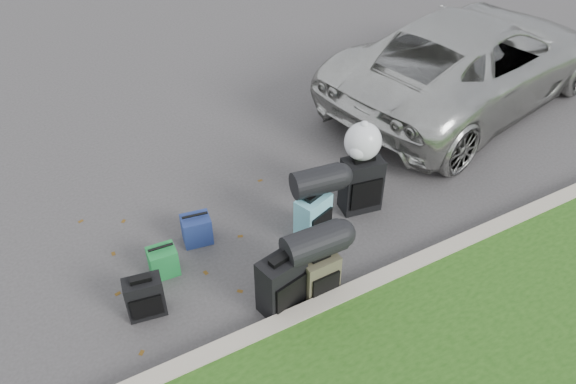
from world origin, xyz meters
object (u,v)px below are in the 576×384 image
suitcase_small_black (145,297)px  suitcase_large_black_right (361,185)px  suitcase_large_black_left (281,284)px  suv (472,59)px  tote_green (163,261)px  tote_navy (197,229)px  suitcase_olive (319,276)px  suitcase_teal (313,217)px

suitcase_small_black → suitcase_large_black_right: 2.72m
suitcase_small_black → suitcase_large_black_left: size_ratio=0.71×
suv → suitcase_large_black_right: size_ratio=7.16×
suv → tote_green: (-5.27, -1.24, -0.52)m
suitcase_small_black → tote_navy: size_ratio=1.35×
suitcase_large_black_right → suv: bearing=35.1°
suitcase_large_black_right → tote_green: size_ratio=2.12×
suitcase_small_black → suitcase_olive: (1.58, -0.59, 0.03)m
suitcase_olive → suv: bearing=28.3°
suitcase_large_black_left → suitcase_olive: (0.40, -0.04, -0.06)m
suitcase_teal → suitcase_large_black_right: suitcase_large_black_right is taller
suitcase_large_black_right → suitcase_large_black_left: bearing=-140.2°
suitcase_large_black_left → tote_navy: 1.33m
suitcase_olive → suitcase_large_black_right: size_ratio=0.74×
suitcase_olive → tote_green: 1.62m
suitcase_large_black_right → tote_navy: 1.95m
suv → suitcase_teal: size_ratio=8.81×
suv → suitcase_large_black_left: bearing=104.1°
suitcase_large_black_right → tote_green: (-2.38, 0.11, -0.18)m
suitcase_small_black → suitcase_large_black_right: bearing=16.3°
suitcase_small_black → suitcase_olive: 1.68m
tote_navy → suitcase_large_black_left: bearing=-63.9°
tote_green → suitcase_large_black_right: bearing=1.2°
suitcase_large_black_left → suitcase_teal: bearing=30.2°
suitcase_small_black → suitcase_olive: bearing=-11.1°
suitcase_small_black → suitcase_large_black_left: bearing=-15.7°
suv → suitcase_teal: bearing=100.0°
tote_green → tote_navy: (0.48, 0.28, 0.00)m
suitcase_teal → suitcase_olive: bearing=-136.0°
tote_green → suitcase_small_black: bearing=-123.0°
tote_navy → suitcase_teal: bearing=-16.1°
suitcase_olive → suitcase_teal: 0.84m
suitcase_large_black_right → tote_green: suitcase_large_black_right is taller
suitcase_olive → suitcase_small_black: bearing=158.3°
tote_navy → tote_green: bearing=-140.0°
suitcase_large_black_left → tote_green: size_ratio=1.95×
suv → suitcase_large_black_left: (-4.41, -2.22, -0.36)m
suitcase_large_black_left → suitcase_small_black: bearing=142.6°
suitcase_teal → suitcase_large_black_right: bearing=-7.0°
tote_green → suitcase_teal: bearing=-5.7°
suitcase_olive → tote_green: size_ratio=1.56×
suv → suitcase_large_black_right: suv is taller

